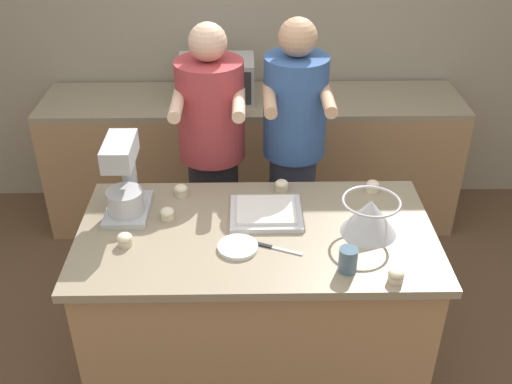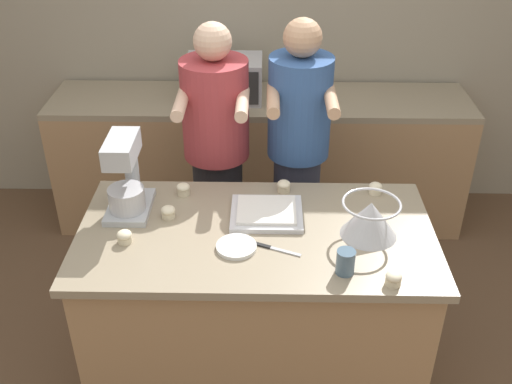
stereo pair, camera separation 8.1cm
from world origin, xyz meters
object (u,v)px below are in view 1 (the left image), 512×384
at_px(mixing_bowl, 370,216).
at_px(knife, 275,248).
at_px(baking_tray, 266,212).
at_px(cupcake_0, 373,186).
at_px(person_right, 293,161).
at_px(stand_mixer, 124,182).
at_px(cupcake_1, 396,275).
at_px(person_left, 213,165).
at_px(cupcake_2, 167,214).
at_px(cupcake_4, 181,190).
at_px(cupcake_3, 125,239).
at_px(microwave_oven, 216,79).
at_px(drinking_glass, 348,260).
at_px(cupcake_5, 282,185).
at_px(small_plate, 238,247).

bearing_deg(mixing_bowl, knife, -164.62).
height_order(baking_tray, cupcake_0, cupcake_0).
relative_size(person_right, stand_mixer, 4.38).
bearing_deg(stand_mixer, person_right, 33.50).
xyz_separation_m(knife, cupcake_1, (0.48, -0.22, 0.03)).
distance_m(person_left, stand_mixer, 0.70).
relative_size(cupcake_2, cupcake_4, 1.00).
distance_m(baking_tray, cupcake_3, 0.66).
relative_size(cupcake_1, cupcake_4, 1.00).
relative_size(person_right, cupcake_0, 25.45).
height_order(person_left, microwave_oven, person_left).
relative_size(drinking_glass, cupcake_1, 1.64).
height_order(microwave_oven, cupcake_5, microwave_oven).
relative_size(person_right, drinking_glass, 15.57).
bearing_deg(person_left, cupcake_5, -44.77).
bearing_deg(cupcake_2, cupcake_0, 13.05).
height_order(cupcake_1, cupcake_2, same).
bearing_deg(microwave_oven, cupcake_4, -96.27).
bearing_deg(person_left, knife, -69.70).
height_order(person_left, knife, person_left).
bearing_deg(drinking_glass, cupcake_4, 141.22).
relative_size(person_left, baking_tray, 4.96).
bearing_deg(cupcake_0, cupcake_1, -92.59).
bearing_deg(person_left, stand_mixer, -124.53).
bearing_deg(person_right, microwave_oven, 119.65).
distance_m(mixing_bowl, knife, 0.45).
bearing_deg(cupcake_2, drinking_glass, -26.32).
bearing_deg(small_plate, cupcake_2, 144.61).
bearing_deg(cupcake_1, cupcake_4, 144.28).
xyz_separation_m(person_left, cupcake_5, (0.36, -0.36, 0.08)).
bearing_deg(person_right, cupcake_4, -145.72).
bearing_deg(baking_tray, cupcake_5, 69.09).
relative_size(cupcake_0, cupcake_2, 1.00).
height_order(baking_tray, microwave_oven, microwave_oven).
bearing_deg(microwave_oven, drinking_glass, -71.26).
xyz_separation_m(person_left, mixing_bowl, (0.73, -0.72, 0.14)).
height_order(person_right, cupcake_0, person_right).
xyz_separation_m(person_left, cupcake_0, (0.82, -0.37, 0.08)).
height_order(microwave_oven, cupcake_1, microwave_oven).
bearing_deg(cupcake_3, person_left, 66.67).
height_order(person_left, cupcake_5, person_left).
xyz_separation_m(stand_mixer, knife, (0.69, -0.30, -0.17)).
distance_m(cupcake_4, cupcake_5, 0.50).
bearing_deg(microwave_oven, knife, -79.06).
relative_size(stand_mixer, cupcake_4, 5.81).
bearing_deg(person_right, mixing_bowl, -68.34).
distance_m(small_plate, cupcake_4, 0.52).
bearing_deg(cupcake_1, small_plate, 160.65).
distance_m(knife, cupcake_4, 0.63).
xyz_separation_m(person_left, microwave_oven, (-0.01, 0.80, 0.20)).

